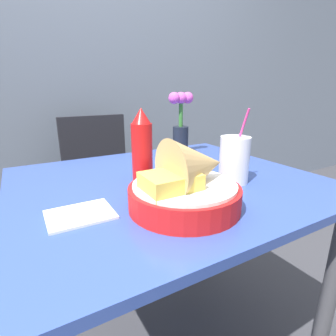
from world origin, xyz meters
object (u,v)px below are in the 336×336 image
object	(u,v)px
flower_vase	(181,125)
ketchup_bottle	(142,148)
chair_far_window	(100,174)
food_basket	(188,183)
drink_cup	(234,161)

from	to	relation	value
flower_vase	ketchup_bottle	bearing A→B (deg)	-139.54
chair_far_window	food_basket	distance (m)	1.08
chair_far_window	drink_cup	size ratio (longest dim) A/B	3.75
chair_far_window	flower_vase	xyz separation A→B (m)	(0.22, -0.56, 0.35)
chair_far_window	drink_cup	distance (m)	1.01
ketchup_bottle	food_basket	bearing A→B (deg)	-84.07
chair_far_window	food_basket	size ratio (longest dim) A/B	3.15
food_basket	ketchup_bottle	distance (m)	0.23
chair_far_window	ketchup_bottle	bearing A→B (deg)	-95.49
drink_cup	flower_vase	world-z (taller)	flower_vase
food_basket	flower_vase	world-z (taller)	flower_vase
drink_cup	chair_far_window	bearing A→B (deg)	100.18
ketchup_bottle	flower_vase	bearing A→B (deg)	40.46
ketchup_bottle	flower_vase	world-z (taller)	flower_vase
flower_vase	drink_cup	bearing A→B (deg)	-97.70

